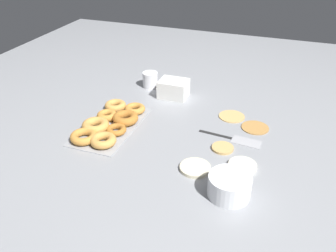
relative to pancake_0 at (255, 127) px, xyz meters
name	(u,v)px	position (x,y,z in m)	size (l,w,h in m)	color
ground_plane	(200,137)	(0.15, -0.21, 0.00)	(3.00, 3.00, 0.00)	gray
pancake_0	(255,127)	(0.00, 0.00, 0.00)	(0.12, 0.12, 0.01)	#B27F42
pancake_1	(242,166)	(0.29, -0.01, 0.00)	(0.10, 0.10, 0.01)	silver
pancake_2	(223,148)	(0.20, -0.10, 0.00)	(0.09, 0.09, 0.01)	tan
pancake_3	(232,116)	(-0.06, -0.11, 0.00)	(0.12, 0.12, 0.01)	tan
pancake_4	(195,168)	(0.37, -0.16, 0.00)	(0.11, 0.11, 0.01)	beige
donut_tray	(109,123)	(0.21, -0.60, 0.01)	(0.41, 0.22, 0.04)	#93969B
batter_bowl	(229,186)	(0.46, -0.02, 0.03)	(0.14, 0.14, 0.07)	white
container_stack	(174,89)	(-0.17, -0.43, 0.04)	(0.11, 0.14, 0.09)	white
paper_cup	(150,80)	(-0.24, -0.59, 0.04)	(0.08, 0.08, 0.08)	white
spatula	(239,140)	(0.12, -0.05, 0.00)	(0.07, 0.26, 0.01)	black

